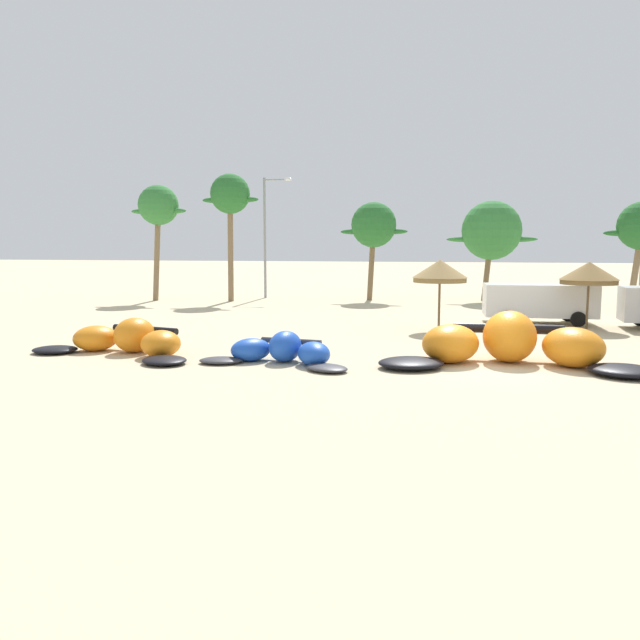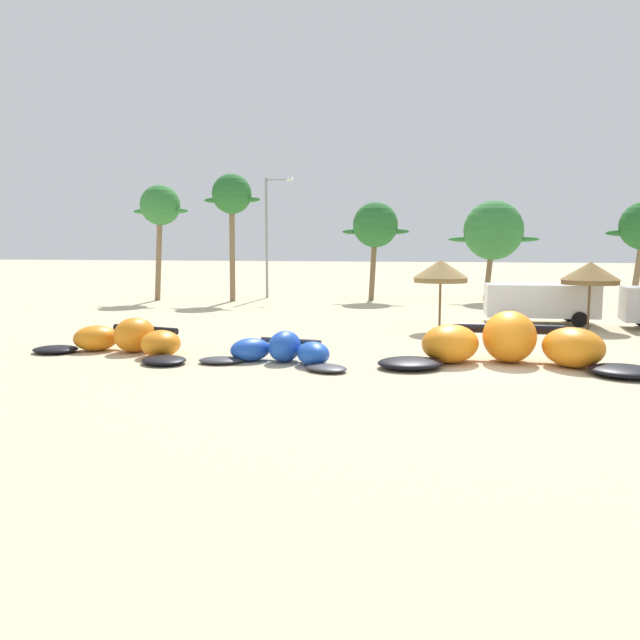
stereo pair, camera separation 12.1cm
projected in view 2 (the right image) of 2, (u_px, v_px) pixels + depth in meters
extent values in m
plane|color=beige|center=(489.00, 365.00, 18.95)|extent=(260.00, 260.00, 0.00)
ellipsoid|color=black|center=(55.00, 349.00, 21.18)|extent=(1.67, 1.48, 0.24)
ellipsoid|color=orange|center=(96.00, 338.00, 21.60)|extent=(1.98, 1.97, 0.88)
ellipsoid|color=orange|center=(135.00, 335.00, 21.29)|extent=(1.58, 1.74, 1.18)
ellipsoid|color=orange|center=(161.00, 344.00, 20.37)|extent=(1.77, 1.89, 0.88)
ellipsoid|color=black|center=(164.00, 360.00, 19.17)|extent=(1.96, 1.89, 0.24)
cylinder|color=black|center=(145.00, 329.00, 21.74)|extent=(2.72, 0.81, 0.25)
cube|color=black|center=(132.00, 335.00, 21.15)|extent=(1.08, 0.74, 0.04)
ellipsoid|color=#333338|center=(220.00, 360.00, 19.27)|extent=(1.51, 1.24, 0.19)
ellipsoid|color=blue|center=(250.00, 350.00, 19.65)|extent=(1.61, 1.64, 0.72)
ellipsoid|color=blue|center=(285.00, 346.00, 19.51)|extent=(1.12, 1.44, 0.97)
ellipsoid|color=blue|center=(313.00, 354.00, 18.90)|extent=(1.48, 1.63, 0.72)
ellipsoid|color=#333338|center=(326.00, 368.00, 18.03)|extent=(1.63, 1.47, 0.19)
cylinder|color=#333338|center=(291.00, 341.00, 19.93)|extent=(2.05, 0.44, 0.19)
cube|color=#333338|center=(283.00, 347.00, 19.39)|extent=(0.80, 0.57, 0.04)
ellipsoid|color=black|center=(410.00, 363.00, 18.45)|extent=(2.43, 2.25, 0.32)
ellipsoid|color=orange|center=(450.00, 344.00, 19.34)|extent=(2.43, 2.53, 1.19)
ellipsoid|color=orange|center=(509.00, 337.00, 19.40)|extent=(1.70, 2.01, 1.61)
ellipsoid|color=orange|center=(573.00, 347.00, 18.62)|extent=(2.48, 2.55, 1.19)
ellipsoid|color=black|center=(625.00, 371.00, 17.27)|extent=(2.36, 2.16, 0.32)
cylinder|color=black|center=(507.00, 329.00, 20.04)|extent=(3.46, 0.44, 0.31)
cube|color=black|center=(510.00, 337.00, 19.21)|extent=(1.28, 0.75, 0.04)
cylinder|color=brown|center=(440.00, 304.00, 26.69)|extent=(0.10, 0.10, 2.27)
cone|color=#9E7F4C|center=(441.00, 269.00, 26.51)|extent=(2.37, 2.37, 0.77)
cylinder|color=olive|center=(440.00, 280.00, 26.57)|extent=(2.25, 2.25, 0.20)
cylinder|color=brown|center=(589.00, 305.00, 27.06)|extent=(0.10, 0.10, 2.16)
cone|color=olive|center=(591.00, 271.00, 26.89)|extent=(2.49, 2.49, 0.78)
cylinder|color=brown|center=(590.00, 282.00, 26.95)|extent=(2.36, 2.36, 0.20)
cube|color=white|center=(540.00, 300.00, 29.21)|extent=(5.12, 2.39, 1.50)
cube|color=black|center=(510.00, 294.00, 29.42)|extent=(1.38, 2.11, 0.56)
cylinder|color=black|center=(508.00, 318.00, 28.55)|extent=(0.69, 0.28, 0.68)
cylinder|color=black|center=(503.00, 313.00, 30.58)|extent=(0.69, 0.28, 0.68)
cylinder|color=black|center=(579.00, 319.00, 28.02)|extent=(0.69, 0.28, 0.68)
cylinder|color=black|center=(569.00, 314.00, 30.05)|extent=(0.69, 0.28, 0.68)
cylinder|color=#7F6647|center=(159.00, 253.00, 41.47)|extent=(0.77, 0.36, 6.32)
sphere|color=#337A38|center=(160.00, 205.00, 41.05)|extent=(2.63, 2.63, 2.63)
ellipsoid|color=#337A38|center=(146.00, 211.00, 41.34)|extent=(1.84, 0.50, 0.36)
ellipsoid|color=#337A38|center=(175.00, 211.00, 40.85)|extent=(1.84, 0.50, 0.36)
cylinder|color=#7F6647|center=(232.00, 248.00, 40.85)|extent=(0.42, 0.36, 7.00)
sphere|color=#286B2D|center=(232.00, 194.00, 40.44)|extent=(2.58, 2.58, 2.58)
ellipsoid|color=#286B2D|center=(217.00, 200.00, 40.73)|extent=(1.81, 0.50, 0.36)
ellipsoid|color=#286B2D|center=(247.00, 200.00, 40.24)|extent=(1.81, 0.50, 0.36)
cylinder|color=brown|center=(373.00, 263.00, 41.83)|extent=(0.60, 0.36, 5.05)
sphere|color=#286B2D|center=(375.00, 225.00, 41.50)|extent=(3.01, 3.01, 3.01)
ellipsoid|color=#286B2D|center=(358.00, 232.00, 41.84)|extent=(2.11, 0.50, 0.36)
ellipsoid|color=#286B2D|center=(393.00, 232.00, 41.27)|extent=(2.11, 0.50, 0.36)
cylinder|color=brown|center=(489.00, 266.00, 41.20)|extent=(0.73, 0.36, 4.66)
sphere|color=#337A38|center=(493.00, 230.00, 40.88)|extent=(3.88, 3.88, 3.88)
ellipsoid|color=#337A38|center=(469.00, 239.00, 41.31)|extent=(2.71, 0.50, 0.36)
ellipsoid|color=#337A38|center=(518.00, 239.00, 40.59)|extent=(2.71, 0.50, 0.36)
cylinder|color=#7F6647|center=(638.00, 267.00, 36.13)|extent=(0.79, 0.36, 4.81)
ellipsoid|color=#236028|center=(623.00, 233.00, 36.11)|extent=(1.95, 0.50, 0.36)
cylinder|color=gray|center=(267.00, 238.00, 43.61)|extent=(0.18, 0.18, 8.33)
cylinder|color=gray|center=(278.00, 180.00, 42.94)|extent=(1.72, 0.10, 0.10)
ellipsoid|color=silver|center=(290.00, 179.00, 42.74)|extent=(0.56, 0.24, 0.20)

